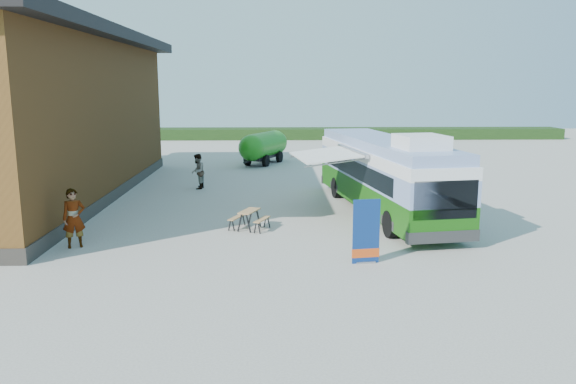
{
  "coord_description": "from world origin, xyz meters",
  "views": [
    {
      "loc": [
        0.56,
        -15.51,
        5.06
      ],
      "look_at": [
        1.08,
        3.62,
        1.4
      ],
      "focal_mm": 35.0,
      "sensor_mm": 36.0,
      "label": 1
    }
  ],
  "objects_px": {
    "person_a": "(74,218)",
    "person_b": "(198,171)",
    "bus": "(384,172)",
    "picnic_table": "(249,215)",
    "slurry_tanker": "(264,146)",
    "banner": "(366,237)"
  },
  "relations": [
    {
      "from": "person_a",
      "to": "person_b",
      "type": "xyz_separation_m",
      "value": [
        2.55,
        10.1,
        -0.07
      ]
    },
    {
      "from": "bus",
      "to": "person_b",
      "type": "distance_m",
      "value": 9.83
    },
    {
      "from": "person_a",
      "to": "person_b",
      "type": "relative_size",
      "value": 1.08
    },
    {
      "from": "picnic_table",
      "to": "person_a",
      "type": "xyz_separation_m",
      "value": [
        -5.41,
        -2.11,
        0.43
      ]
    },
    {
      "from": "slurry_tanker",
      "to": "picnic_table",
      "type": "bearing_deg",
      "value": -67.34
    },
    {
      "from": "person_a",
      "to": "banner",
      "type": "bearing_deg",
      "value": -37.19
    },
    {
      "from": "slurry_tanker",
      "to": "person_b",
      "type": "bearing_deg",
      "value": -85.87
    },
    {
      "from": "bus",
      "to": "slurry_tanker",
      "type": "xyz_separation_m",
      "value": [
        -5.01,
        14.33,
        -0.46
      ]
    },
    {
      "from": "bus",
      "to": "person_b",
      "type": "relative_size",
      "value": 6.54
    },
    {
      "from": "banner",
      "to": "slurry_tanker",
      "type": "bearing_deg",
      "value": 90.16
    },
    {
      "from": "bus",
      "to": "slurry_tanker",
      "type": "distance_m",
      "value": 15.18
    },
    {
      "from": "bus",
      "to": "picnic_table",
      "type": "relative_size",
      "value": 7.51
    },
    {
      "from": "banner",
      "to": "person_b",
      "type": "xyz_separation_m",
      "value": [
        -6.37,
        11.95,
        0.1
      ]
    },
    {
      "from": "person_b",
      "to": "slurry_tanker",
      "type": "relative_size",
      "value": 0.34
    },
    {
      "from": "picnic_table",
      "to": "person_a",
      "type": "distance_m",
      "value": 5.82
    },
    {
      "from": "banner",
      "to": "picnic_table",
      "type": "distance_m",
      "value": 5.3
    },
    {
      "from": "picnic_table",
      "to": "person_b",
      "type": "height_order",
      "value": "person_b"
    },
    {
      "from": "person_b",
      "to": "bus",
      "type": "bearing_deg",
      "value": 61.33
    },
    {
      "from": "picnic_table",
      "to": "person_a",
      "type": "height_order",
      "value": "person_a"
    },
    {
      "from": "banner",
      "to": "picnic_table",
      "type": "height_order",
      "value": "banner"
    },
    {
      "from": "bus",
      "to": "person_a",
      "type": "height_order",
      "value": "bus"
    },
    {
      "from": "person_b",
      "to": "slurry_tanker",
      "type": "xyz_separation_m",
      "value": [
        3.12,
        8.86,
        0.31
      ]
    }
  ]
}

